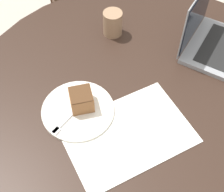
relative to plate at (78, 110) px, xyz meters
name	(u,v)px	position (x,y,z in m)	size (l,w,h in m)	color
ground_plane	(134,172)	(0.24, 0.04, -0.71)	(12.00, 12.00, 0.00)	#B7AD9E
dining_table	(142,112)	(0.24, 0.04, -0.12)	(1.33, 1.33, 0.70)	black
paper_document	(128,134)	(0.16, -0.11, 0.00)	(0.48, 0.40, 0.00)	white
plate	(78,110)	(0.00, 0.00, 0.00)	(0.25, 0.25, 0.01)	silver
cake_slice	(81,99)	(0.02, 0.02, 0.04)	(0.08, 0.09, 0.07)	brown
fork	(66,119)	(-0.04, -0.04, 0.01)	(0.13, 0.14, 0.00)	silver
coffee_glass	(113,23)	(0.17, 0.38, 0.05)	(0.08, 0.08, 0.10)	#997556
laptop	(213,39)	(0.55, 0.25, 0.04)	(0.37, 0.38, 0.25)	gray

